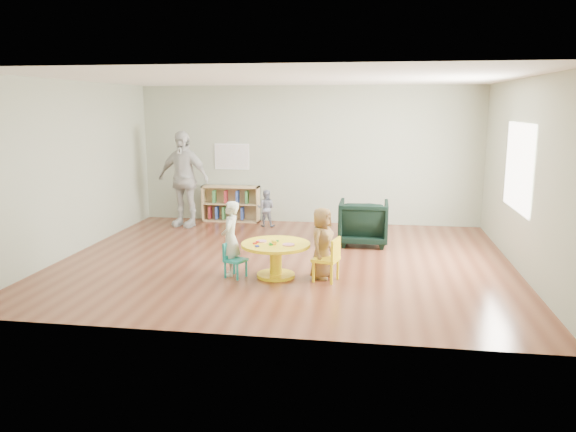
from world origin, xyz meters
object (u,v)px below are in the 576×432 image
object	(u,v)px
kid_chair_left	(233,259)
armchair	(363,222)
activity_table	(276,254)
kid_chair_right	(329,258)
child_left	(231,238)
child_right	(322,243)
adult_caretaker	(183,179)
toddler	(266,208)
bookshelf	(231,204)

from	to	relation	value
kid_chair_left	armchair	distance (m)	2.84
activity_table	kid_chair_right	size ratio (longest dim) A/B	1.59
activity_table	child_left	bearing A→B (deg)	-178.48
child_right	adult_caretaker	distance (m)	4.38
kid_chair_left	toddler	size ratio (longest dim) A/B	0.67
toddler	child_right	bearing A→B (deg)	116.54
kid_chair_left	child_right	distance (m)	1.27
toddler	kid_chair_left	bearing A→B (deg)	96.10
bookshelf	adult_caretaker	bearing A→B (deg)	-142.38
armchair	kid_chair_right	bearing A→B (deg)	79.37
activity_table	child_left	xyz separation A→B (m)	(-0.65, -0.02, 0.20)
kid_chair_left	kid_chair_right	size ratio (longest dim) A/B	0.81
bookshelf	child_right	bearing A→B (deg)	-58.43
activity_table	child_left	world-z (taller)	child_left
activity_table	toddler	xyz separation A→B (m)	(-0.78, 3.31, 0.03)
activity_table	toddler	world-z (taller)	toddler
activity_table	bookshelf	size ratio (longest dim) A/B	0.82
bookshelf	armchair	xyz separation A→B (m)	(2.81, -1.63, 0.03)
child_left	adult_caretaker	world-z (taller)	adult_caretaker
kid_chair_left	toddler	world-z (taller)	toddler
kid_chair_left	kid_chair_right	world-z (taller)	kid_chair_right
kid_chair_right	bookshelf	xyz separation A→B (m)	(-2.39, 3.83, 0.04)
bookshelf	toddler	bearing A→B (deg)	-26.91
activity_table	child_right	size ratio (longest dim) A/B	0.97
toddler	adult_caretaker	world-z (taller)	adult_caretaker
toddler	activity_table	bearing A→B (deg)	106.20
toddler	armchair	bearing A→B (deg)	151.55
child_left	child_right	distance (m)	1.30
toddler	adult_caretaker	bearing A→B (deg)	9.67
bookshelf	armchair	world-z (taller)	armchair
kid_chair_left	toddler	bearing A→B (deg)	-154.65
bookshelf	toddler	distance (m)	0.94
child_right	toddler	distance (m)	3.58
kid_chair_right	bookshelf	size ratio (longest dim) A/B	0.51
activity_table	child_right	world-z (taller)	child_right
activity_table	adult_caretaker	bearing A→B (deg)	127.95
armchair	child_left	distance (m)	2.82
activity_table	armchair	world-z (taller)	armchair
kid_chair_left	bookshelf	size ratio (longest dim) A/B	0.42
armchair	toddler	world-z (taller)	armchair
bookshelf	child_left	distance (m)	3.88
kid_chair_left	armchair	xyz separation A→B (m)	(1.78, 2.22, 0.12)
kid_chair_right	child_right	distance (m)	0.25
activity_table	bookshelf	world-z (taller)	bookshelf
child_left	child_right	xyz separation A→B (m)	(1.30, 0.05, -0.03)
activity_table	armchair	bearing A→B (deg)	60.67
bookshelf	kid_chair_left	bearing A→B (deg)	-74.97
bookshelf	adult_caretaker	xyz separation A→B (m)	(-0.81, -0.62, 0.59)
armchair	adult_caretaker	distance (m)	3.80
child_left	adult_caretaker	xyz separation A→B (m)	(-1.78, 3.13, 0.42)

